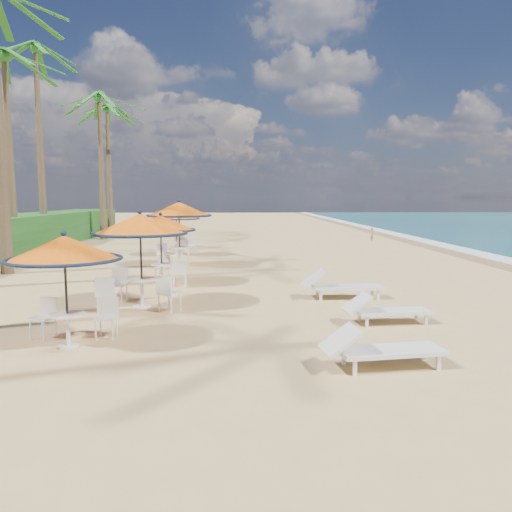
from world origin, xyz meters
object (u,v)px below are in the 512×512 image
Objects in this scene: station_0 at (66,258)px; lounger_far at (339,285)px; lounger_near at (379,348)px; station_1 at (139,236)px; station_4 at (177,220)px; station_2 at (162,230)px; lounger_mid at (384,309)px; station_3 at (179,215)px.

lounger_far is (5.82, 4.11, -1.26)m from station_0.
lounger_near is 5.55m from lounger_far.
station_1 reaches higher than station_0.
station_4 is 16.49m from lounger_near.
station_2 is 9.21m from lounger_near.
station_0 is 1.11× the size of lounger_mid.
station_1 is 1.27× the size of lounger_mid.
lounger_near is at bearing -95.87° from lounger_far.
station_4 is at bearing 99.99° from lounger_near.
station_2 reaches higher than lounger_far.
lounger_near is at bearing -69.09° from station_3.
station_1 reaches higher than lounger_far.
station_4 reaches higher than lounger_far.
station_0 is 0.80× the size of station_3.
station_1 is 6.74m from lounger_near.
lounger_near is (5.05, -15.64, -1.34)m from station_4.
lounger_near is at bearing -113.64° from lounger_mid.
station_4 is at bearing 117.79° from lounger_far.
station_3 is at bearing 102.99° from lounger_near.
station_3 reaches higher than station_2.
station_1 is 1.11× the size of lounger_far.
station_1 reaches higher than station_4.
station_0 is 3.30m from station_1.
station_2 is 5.75m from lounger_far.
station_1 is 1.07× the size of station_2.
station_3 is (0.11, 7.26, 0.25)m from station_1.
lounger_far is at bearing 35.24° from station_0.
lounger_far is (-0.43, 2.72, 0.05)m from lounger_mid.
lounger_far is at bearing -24.78° from station_2.
station_4 is at bearing 88.84° from station_0.
lounger_far is (5.14, 0.88, -1.41)m from station_1.
station_3 is 8.29m from lounger_far.
station_0 reaches higher than lounger_near.
station_3 reaches higher than lounger_mid.
station_3 is at bearing -82.33° from station_4.
lounger_mid is at bearing -65.10° from station_4.
station_0 is at bearing -94.30° from station_3.
station_2 is 7.60m from lounger_mid.
station_1 is 3.22m from station_2.
station_3 is (0.79, 10.49, 0.40)m from station_0.
station_2 is at bearing -90.55° from station_3.
station_0 is 0.97× the size of lounger_far.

